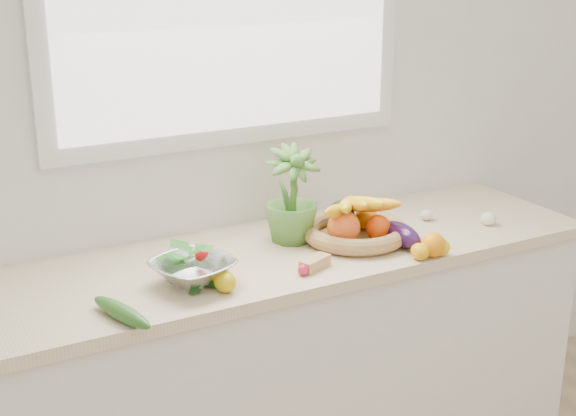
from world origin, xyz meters
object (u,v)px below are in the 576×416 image
cucumber (121,312)px  potted_herb (292,195)px  apple (205,258)px  fruit_basket (354,225)px  colander_with_spinach (193,265)px  eggplant (401,235)px

cucumber → potted_herb: 0.77m
apple → cucumber: apple is taller
apple → fruit_basket: bearing=-1.1°
cucumber → fruit_basket: 0.90m
apple → potted_herb: (0.35, 0.09, 0.12)m
cucumber → colander_with_spinach: (0.26, 0.13, 0.04)m
eggplant → potted_herb: 0.38m
eggplant → cucumber: 0.98m
eggplant → colander_with_spinach: bearing=177.1°
eggplant → cucumber: eggplant is taller
eggplant → fruit_basket: fruit_basket is taller
potted_herb → apple: bearing=-165.7°
apple → eggplant: eggplant is taller
eggplant → potted_herb: size_ratio=0.59×
cucumber → potted_herb: bearing=24.1°
cucumber → eggplant: bearing=5.2°
eggplant → colander_with_spinach: colander_with_spinach is taller
eggplant → colander_with_spinach: 0.73m
potted_herb → fruit_basket: potted_herb is taller
apple → eggplant: 0.66m
cucumber → potted_herb: (0.69, 0.31, 0.14)m
potted_herb → eggplant: bearing=-36.6°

